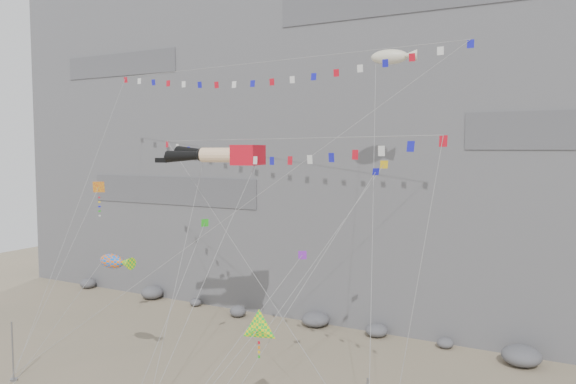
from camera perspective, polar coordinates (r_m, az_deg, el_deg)
The scene contains 15 objects.
cliff at distance 65.75m, azimuth 8.67°, elevation 11.75°, with size 80.00×28.00×50.00m, color slate.
talus_boulders at distance 53.81m, azimuth 2.80°, elevation -12.85°, with size 60.00×3.00×1.20m, color slate, non-canonical shape.
anchor_pole_left at distance 46.02m, azimuth -26.18°, elevation -14.32°, with size 0.12×0.12×4.31m, color gray.
legs_kite at distance 42.07m, azimuth -6.93°, elevation 3.76°, with size 8.42×14.88×20.96m.
flag_banner_upper at distance 47.28m, azimuth -2.69°, elevation 13.00°, with size 33.85×16.32×30.43m.
flag_banner_lower at distance 38.60m, azimuth -2.51°, elevation 5.36°, with size 27.21×12.77×21.56m.
harlequin_kite at distance 47.98m, azimuth -18.70°, elevation 0.43°, with size 1.94×9.31×15.78m.
fish_windsock at distance 42.37m, azimuth -17.47°, elevation -6.73°, with size 7.15×5.12×10.94m.
delta_kite at distance 33.34m, azimuth -3.03°, elevation -13.72°, with size 4.82×5.54×8.73m.
blimp_windsock at distance 43.25m, azimuth 10.27°, elevation 13.27°, with size 5.36×13.67×26.72m.
small_kite_a at distance 44.59m, azimuth -8.62°, elevation 2.98°, with size 4.88×12.51×20.24m.
small_kite_b at distance 37.68m, azimuth 1.32°, elevation -6.62°, with size 4.65×10.47×14.15m.
small_kite_c at distance 41.02m, azimuth -8.54°, elevation -3.36°, with size 2.46×11.31×15.53m.
small_kite_d at distance 37.57m, azimuth 9.41°, elevation 2.32°, with size 8.08×12.64×20.92m.
small_kite_e at distance 36.20m, azimuth 8.50°, elevation 1.39°, with size 7.02×10.51×19.15m.
Camera 1 is at (22.16, -29.34, 16.64)m, focal length 35.00 mm.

